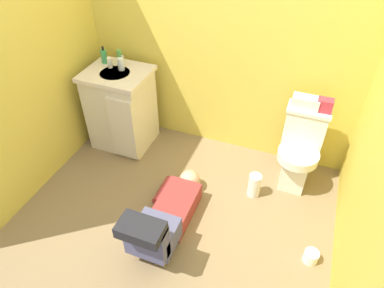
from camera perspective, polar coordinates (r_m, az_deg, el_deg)
The scene contains 15 objects.
ground_plane at distance 3.08m, azimuth -2.09°, elevation -10.58°, with size 3.07×2.98×0.04m, color olive.
wall_back at distance 3.15m, azimuth 4.99°, elevation 18.24°, with size 2.73×0.08×2.40m, color gold.
wall_left at distance 3.01m, azimuth -27.25°, elevation 12.95°, with size 0.08×1.98×2.40m, color gold.
toilet at distance 3.19m, azimuth 17.31°, elevation -0.90°, with size 0.36×0.46×0.75m.
vanity_cabinet at distance 3.54m, azimuth -11.56°, elevation 5.82°, with size 0.60×0.53×0.82m.
faucet at distance 3.43m, azimuth -11.37°, elevation 13.40°, with size 0.02×0.02×0.10m, color silver.
person_plumber at distance 2.78m, azimuth -4.37°, elevation -11.88°, with size 0.39×1.06×0.52m.
tissue_box at distance 3.01m, azimuth 18.28°, elevation 6.60°, with size 0.22×0.11×0.10m, color silver.
toiletry_bag at distance 3.01m, azimuth 21.09°, elevation 6.01°, with size 0.12×0.09×0.11m, color #B22D3F.
soap_dispenser at distance 3.50m, azimuth -14.33°, elevation 13.87°, with size 0.06×0.06×0.17m.
bottle_white at distance 3.41m, azimuth -13.44°, elevation 12.94°, with size 0.04×0.04×0.10m, color white.
bottle_green at distance 3.45m, azimuth -11.87°, elevation 13.89°, with size 0.05×0.05×0.14m, color #539E46.
bottle_clear at distance 3.34m, azimuth -11.67°, elevation 12.80°, with size 0.06×0.06×0.11m, color silver.
paper_towel_roll at distance 3.13m, azimuth 10.25°, elevation -6.71°, with size 0.11×0.11×0.23m, color white.
toilet_paper_roll at distance 2.86m, azimuth 19.04°, elevation -17.17°, with size 0.11×0.11×0.10m, color white.
Camera 1 is at (0.81, -1.79, 2.36)m, focal length 32.28 mm.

